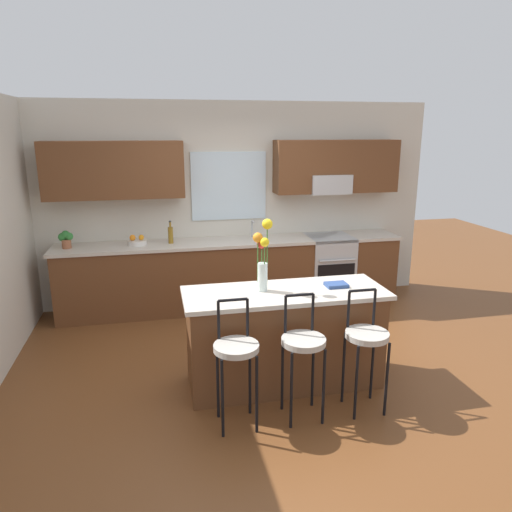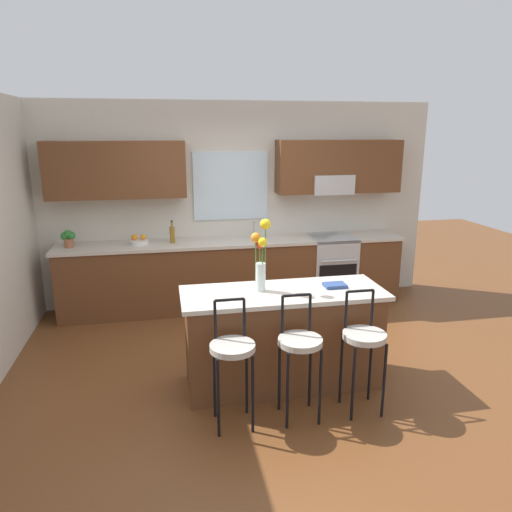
{
  "view_description": "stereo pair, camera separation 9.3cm",
  "coord_description": "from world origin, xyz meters",
  "px_view_note": "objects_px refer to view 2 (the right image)",
  "views": [
    {
      "loc": [
        -0.99,
        -4.33,
        2.33
      ],
      "look_at": [
        0.06,
        0.55,
        1.0
      ],
      "focal_mm": 33.36,
      "sensor_mm": 36.0,
      "label": 1
    },
    {
      "loc": [
        -0.9,
        -4.35,
        2.33
      ],
      "look_at": [
        0.06,
        0.55,
        1.0
      ],
      "focal_mm": 33.36,
      "sensor_mm": 36.0,
      "label": 2
    }
  ],
  "objects_px": {
    "oven_range": "(330,269)",
    "kitchen_island": "(283,338)",
    "bar_stool_far": "(364,341)",
    "bottle_olive_oil": "(172,234)",
    "bar_stool_middle": "(300,347)",
    "bar_stool_near": "(232,353)",
    "flower_vase": "(261,254)",
    "fruit_bowl_oranges": "(139,241)",
    "cookbook": "(335,285)",
    "potted_plant_small": "(68,238)"
  },
  "relations": [
    {
      "from": "oven_range",
      "to": "bottle_olive_oil",
      "type": "relative_size",
      "value": 3.16
    },
    {
      "from": "flower_vase",
      "to": "cookbook",
      "type": "xyz_separation_m",
      "value": [
        0.69,
        -0.03,
        -0.33
      ]
    },
    {
      "from": "flower_vase",
      "to": "bottle_olive_oil",
      "type": "distance_m",
      "value": 2.2
    },
    {
      "from": "bar_stool_middle",
      "to": "bottle_olive_oil",
      "type": "height_order",
      "value": "bottle_olive_oil"
    },
    {
      "from": "flower_vase",
      "to": "cookbook",
      "type": "relative_size",
      "value": 3.29
    },
    {
      "from": "flower_vase",
      "to": "bar_stool_far",
      "type": "bearing_deg",
      "value": -39.17
    },
    {
      "from": "cookbook",
      "to": "bar_stool_near",
      "type": "bearing_deg",
      "value": -151.13
    },
    {
      "from": "flower_vase",
      "to": "cookbook",
      "type": "distance_m",
      "value": 0.77
    },
    {
      "from": "flower_vase",
      "to": "bottle_olive_oil",
      "type": "height_order",
      "value": "flower_vase"
    },
    {
      "from": "bottle_olive_oil",
      "to": "bar_stool_far",
      "type": "bearing_deg",
      "value": -60.96
    },
    {
      "from": "bar_stool_near",
      "to": "flower_vase",
      "type": "distance_m",
      "value": 0.94
    },
    {
      "from": "flower_vase",
      "to": "fruit_bowl_oranges",
      "type": "height_order",
      "value": "flower_vase"
    },
    {
      "from": "bottle_olive_oil",
      "to": "potted_plant_small",
      "type": "bearing_deg",
      "value": 179.97
    },
    {
      "from": "bar_stool_near",
      "to": "bottle_olive_oil",
      "type": "distance_m",
      "value": 2.73
    },
    {
      "from": "bar_stool_far",
      "to": "cookbook",
      "type": "relative_size",
      "value": 5.21
    },
    {
      "from": "kitchen_island",
      "to": "flower_vase",
      "type": "xyz_separation_m",
      "value": [
        -0.2,
        0.05,
        0.8
      ]
    },
    {
      "from": "bar_stool_middle",
      "to": "cookbook",
      "type": "bearing_deg",
      "value": 49.26
    },
    {
      "from": "bottle_olive_oil",
      "to": "fruit_bowl_oranges",
      "type": "bearing_deg",
      "value": -180.0
    },
    {
      "from": "kitchen_island",
      "to": "potted_plant_small",
      "type": "distance_m",
      "value": 3.1
    },
    {
      "from": "bar_stool_far",
      "to": "flower_vase",
      "type": "bearing_deg",
      "value": 140.83
    },
    {
      "from": "oven_range",
      "to": "kitchen_island",
      "type": "distance_m",
      "value": 2.41
    },
    {
      "from": "oven_range",
      "to": "bar_stool_far",
      "type": "distance_m",
      "value": 2.73
    },
    {
      "from": "oven_range",
      "to": "bar_stool_near",
      "type": "height_order",
      "value": "bar_stool_near"
    },
    {
      "from": "bottle_olive_oil",
      "to": "potted_plant_small",
      "type": "height_order",
      "value": "bottle_olive_oil"
    },
    {
      "from": "kitchen_island",
      "to": "bar_stool_near",
      "type": "height_order",
      "value": "bar_stool_near"
    },
    {
      "from": "bar_stool_middle",
      "to": "potted_plant_small",
      "type": "xyz_separation_m",
      "value": [
        -2.2,
        2.67,
        0.41
      ]
    },
    {
      "from": "flower_vase",
      "to": "potted_plant_small",
      "type": "distance_m",
      "value": 2.88
    },
    {
      "from": "oven_range",
      "to": "cookbook",
      "type": "height_order",
      "value": "cookbook"
    },
    {
      "from": "flower_vase",
      "to": "fruit_bowl_oranges",
      "type": "relative_size",
      "value": 2.74
    },
    {
      "from": "bar_stool_far",
      "to": "flower_vase",
      "type": "height_order",
      "value": "flower_vase"
    },
    {
      "from": "oven_range",
      "to": "flower_vase",
      "type": "bearing_deg",
      "value": -124.74
    },
    {
      "from": "potted_plant_small",
      "to": "fruit_bowl_oranges",
      "type": "bearing_deg",
      "value": -0.04
    },
    {
      "from": "kitchen_island",
      "to": "fruit_bowl_oranges",
      "type": "relative_size",
      "value": 7.68
    },
    {
      "from": "bar_stool_near",
      "to": "bar_stool_far",
      "type": "bearing_deg",
      "value": 0.0
    },
    {
      "from": "bar_stool_far",
      "to": "flower_vase",
      "type": "relative_size",
      "value": 1.59
    },
    {
      "from": "fruit_bowl_oranges",
      "to": "cookbook",
      "type": "bearing_deg",
      "value": -48.5
    },
    {
      "from": "bar_stool_far",
      "to": "bottle_olive_oil",
      "type": "bearing_deg",
      "value": 119.04
    },
    {
      "from": "kitchen_island",
      "to": "bar_stool_middle",
      "type": "relative_size",
      "value": 1.77
    },
    {
      "from": "bar_stool_far",
      "to": "bar_stool_near",
      "type": "bearing_deg",
      "value": 180.0
    },
    {
      "from": "bar_stool_far",
      "to": "cookbook",
      "type": "bearing_deg",
      "value": 95.22
    },
    {
      "from": "cookbook",
      "to": "bottle_olive_oil",
      "type": "distance_m",
      "value": 2.54
    },
    {
      "from": "kitchen_island",
      "to": "bar_stool_far",
      "type": "relative_size",
      "value": 1.77
    },
    {
      "from": "bar_stool_middle",
      "to": "oven_range",
      "type": "bearing_deg",
      "value": 65.34
    },
    {
      "from": "bar_stool_far",
      "to": "bottle_olive_oil",
      "type": "relative_size",
      "value": 3.57
    },
    {
      "from": "bar_stool_near",
      "to": "flower_vase",
      "type": "relative_size",
      "value": 1.59
    },
    {
      "from": "oven_range",
      "to": "kitchen_island",
      "type": "relative_size",
      "value": 0.5
    },
    {
      "from": "cookbook",
      "to": "potted_plant_small",
      "type": "height_order",
      "value": "potted_plant_small"
    },
    {
      "from": "fruit_bowl_oranges",
      "to": "bottle_olive_oil",
      "type": "height_order",
      "value": "bottle_olive_oil"
    },
    {
      "from": "oven_range",
      "to": "bar_stool_middle",
      "type": "xyz_separation_m",
      "value": [
        -1.21,
        -2.64,
        0.18
      ]
    },
    {
      "from": "kitchen_island",
      "to": "bottle_olive_oil",
      "type": "height_order",
      "value": "bottle_olive_oil"
    }
  ]
}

